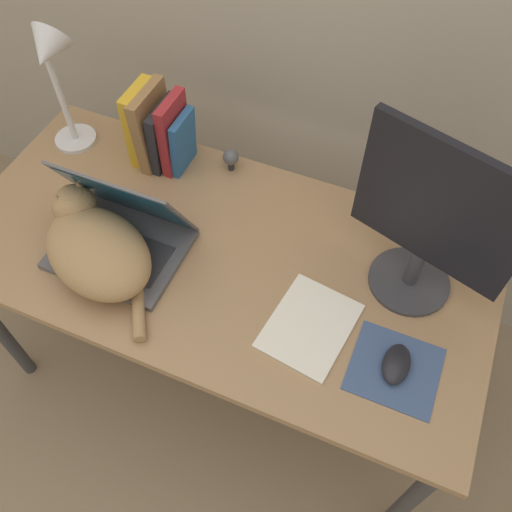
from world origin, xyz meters
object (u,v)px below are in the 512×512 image
object	(u,v)px
external_monitor	(434,222)
book_row	(159,130)
desk_lamp	(53,71)
laptop	(122,234)
cat	(96,247)
webcam	(231,158)
notepad	(310,326)
computer_mouse	(396,364)

from	to	relation	value
external_monitor	book_row	xyz separation A→B (m)	(-0.81, 0.15, -0.14)
book_row	desk_lamp	bearing A→B (deg)	-165.67
laptop	cat	world-z (taller)	laptop
desk_lamp	webcam	size ratio (longest dim) A/B	5.88
laptop	book_row	distance (m)	0.35
external_monitor	webcam	xyz separation A→B (m)	(-0.60, 0.20, -0.21)
book_row	notepad	xyz separation A→B (m)	(0.62, -0.38, -0.11)
external_monitor	desk_lamp	xyz separation A→B (m)	(-1.07, 0.09, 0.04)
desk_lamp	external_monitor	bearing A→B (deg)	-4.67
computer_mouse	notepad	size ratio (longest dim) A/B	0.41
cat	webcam	bearing A→B (deg)	69.57
notepad	webcam	bearing A→B (deg)	133.97
laptop	notepad	xyz separation A→B (m)	(0.55, -0.04, -0.05)
laptop	book_row	size ratio (longest dim) A/B	1.40
webcam	external_monitor	bearing A→B (deg)	-18.11
cat	book_row	distance (m)	0.42
notepad	desk_lamp	bearing A→B (deg)	160.47
external_monitor	webcam	world-z (taller)	external_monitor
book_row	webcam	bearing A→B (deg)	11.20
external_monitor	book_row	world-z (taller)	external_monitor
cat	webcam	size ratio (longest dim) A/B	5.53
desk_lamp	webcam	bearing A→B (deg)	12.95
book_row	notepad	bearing A→B (deg)	-31.60
external_monitor	webcam	bearing A→B (deg)	161.89
book_row	desk_lamp	size ratio (longest dim) A/B	0.57
notepad	laptop	bearing A→B (deg)	175.90
cat	external_monitor	xyz separation A→B (m)	(0.77, 0.26, 0.17)
cat	external_monitor	bearing A→B (deg)	18.85
external_monitor	notepad	bearing A→B (deg)	-131.10
cat	book_row	xyz separation A→B (m)	(-0.04, 0.42, 0.04)
cat	laptop	bearing A→B (deg)	73.69
external_monitor	desk_lamp	bearing A→B (deg)	175.33
laptop	webcam	bearing A→B (deg)	68.74
desk_lamp	notepad	xyz separation A→B (m)	(0.88, -0.31, -0.29)
book_row	computer_mouse	bearing A→B (deg)	-25.66
book_row	desk_lamp	world-z (taller)	desk_lamp
external_monitor	notepad	world-z (taller)	external_monitor
cat	computer_mouse	bearing A→B (deg)	1.12
external_monitor	desk_lamp	world-z (taller)	external_monitor
computer_mouse	cat	bearing A→B (deg)	-178.88
external_monitor	computer_mouse	xyz separation A→B (m)	(0.03, -0.25, -0.23)
book_row	notepad	world-z (taller)	book_row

